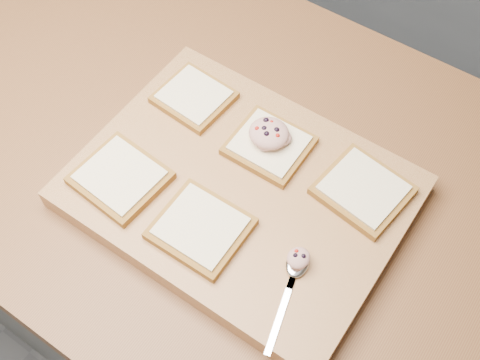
% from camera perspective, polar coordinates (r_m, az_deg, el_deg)
% --- Properties ---
extents(ground, '(4.00, 4.00, 0.00)m').
position_cam_1_polar(ground, '(1.82, -0.67, -13.95)').
color(ground, '#515459').
rests_on(ground, ground).
extents(island_counter, '(2.00, 0.80, 0.90)m').
position_cam_1_polar(island_counter, '(1.40, -0.85, -8.11)').
color(island_counter, slate).
rests_on(island_counter, ground).
extents(cutting_board, '(0.49, 0.38, 0.04)m').
position_cam_1_polar(cutting_board, '(0.95, 0.00, -1.10)').
color(cutting_board, '#AC7D4A').
rests_on(cutting_board, island_counter).
extents(bread_far_left, '(0.12, 0.11, 0.02)m').
position_cam_1_polar(bread_far_left, '(1.03, -4.38, 7.85)').
color(bread_far_left, olive).
rests_on(bread_far_left, cutting_board).
extents(bread_far_center, '(0.12, 0.11, 0.02)m').
position_cam_1_polar(bread_far_center, '(0.96, 2.79, 3.32)').
color(bread_far_center, olive).
rests_on(bread_far_center, cutting_board).
extents(bread_far_right, '(0.14, 0.13, 0.02)m').
position_cam_1_polar(bread_far_right, '(0.93, 11.59, -0.93)').
color(bread_far_right, olive).
rests_on(bread_far_right, cutting_board).
extents(bread_near_left, '(0.14, 0.13, 0.02)m').
position_cam_1_polar(bread_near_left, '(0.94, -11.29, 0.24)').
color(bread_near_left, olive).
rests_on(bread_near_left, cutting_board).
extents(bread_near_center, '(0.13, 0.12, 0.02)m').
position_cam_1_polar(bread_near_center, '(0.88, -3.74, -4.57)').
color(bread_near_center, olive).
rests_on(bread_near_center, cutting_board).
extents(tuna_salad_dollop, '(0.06, 0.06, 0.03)m').
position_cam_1_polar(tuna_salad_dollop, '(0.95, 2.76, 4.46)').
color(tuna_salad_dollop, '#D99A8B').
rests_on(tuna_salad_dollop, bread_far_center).
extents(spoon, '(0.06, 0.16, 0.01)m').
position_cam_1_polar(spoon, '(0.86, 5.25, -8.49)').
color(spoon, silver).
rests_on(spoon, cutting_board).
extents(spoon_salad, '(0.03, 0.04, 0.02)m').
position_cam_1_polar(spoon_salad, '(0.85, 5.57, -7.37)').
color(spoon_salad, '#D99A8B').
rests_on(spoon_salad, spoon).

